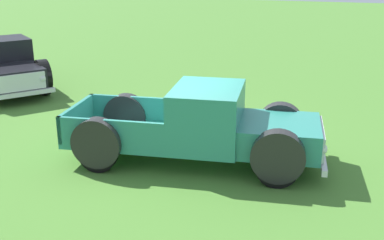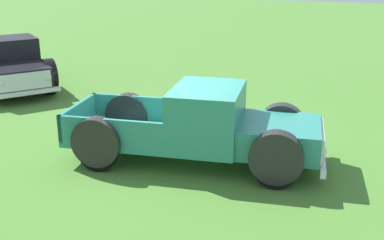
% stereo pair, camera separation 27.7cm
% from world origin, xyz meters
% --- Properties ---
extents(ground_plane, '(80.00, 80.00, 0.00)m').
position_xyz_m(ground_plane, '(0.00, 0.00, 0.00)').
color(ground_plane, '#477A2D').
extents(pickup_truck_foreground, '(2.57, 5.44, 1.61)m').
position_xyz_m(pickup_truck_foreground, '(-0.45, -0.84, 0.77)').
color(pickup_truck_foreground, '#2D8475').
rests_on(pickup_truck_foreground, ground_plane).
extents(pickup_truck_behind_left, '(4.82, 5.32, 1.63)m').
position_xyz_m(pickup_truck_behind_left, '(3.12, 7.15, 0.78)').
color(pickup_truck_behind_left, black).
rests_on(pickup_truck_behind_left, ground_plane).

